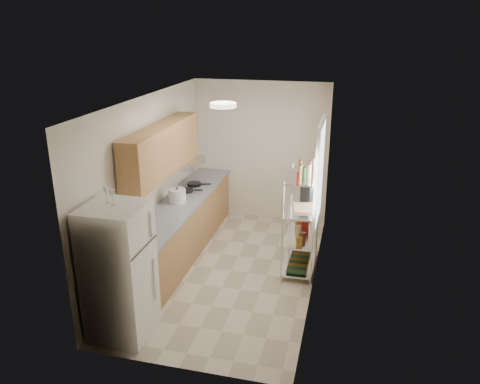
# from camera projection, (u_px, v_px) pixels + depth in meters

# --- Properties ---
(room) EXTENTS (2.52, 4.42, 2.62)m
(room) POSITION_uv_depth(u_px,v_px,m) (230.00, 190.00, 6.68)
(room) COLOR beige
(room) RESTS_ON ground
(counter_run) EXTENTS (0.63, 3.51, 0.90)m
(counter_run) POSITION_uv_depth(u_px,v_px,m) (183.00, 226.00, 7.58)
(counter_run) COLOR #9F7244
(counter_run) RESTS_ON ground
(upper_cabinets) EXTENTS (0.33, 2.20, 0.72)m
(upper_cabinets) POSITION_uv_depth(u_px,v_px,m) (162.00, 150.00, 6.84)
(upper_cabinets) COLOR #9F7244
(upper_cabinets) RESTS_ON room
(range_hood) EXTENTS (0.50, 0.60, 0.12)m
(range_hood) POSITION_uv_depth(u_px,v_px,m) (186.00, 162.00, 7.70)
(range_hood) COLOR #B7BABC
(range_hood) RESTS_ON room
(window) EXTENTS (0.06, 1.00, 1.46)m
(window) POSITION_uv_depth(u_px,v_px,m) (319.00, 173.00, 6.64)
(window) COLOR white
(window) RESTS_ON room
(bakers_rack) EXTENTS (0.45, 0.90, 1.73)m
(bakers_rack) POSITION_uv_depth(u_px,v_px,m) (302.00, 202.00, 6.79)
(bakers_rack) COLOR silver
(bakers_rack) RESTS_ON ground
(ceiling_dome) EXTENTS (0.34, 0.34, 0.05)m
(ceiling_dome) POSITION_uv_depth(u_px,v_px,m) (223.00, 105.00, 5.98)
(ceiling_dome) COLOR white
(ceiling_dome) RESTS_ON room
(refrigerator) EXTENTS (0.68, 0.68, 1.66)m
(refrigerator) POSITION_uv_depth(u_px,v_px,m) (119.00, 272.00, 5.44)
(refrigerator) COLOR white
(refrigerator) RESTS_ON ground
(wine_glass_a) EXTENTS (0.07, 0.07, 0.18)m
(wine_glass_a) POSITION_uv_depth(u_px,v_px,m) (112.00, 198.00, 5.14)
(wine_glass_a) COLOR silver
(wine_glass_a) RESTS_ON refrigerator
(wine_glass_b) EXTENTS (0.07, 0.07, 0.20)m
(wine_glass_b) POSITION_uv_depth(u_px,v_px,m) (107.00, 195.00, 5.20)
(wine_glass_b) COLOR silver
(wine_glass_b) RESTS_ON refrigerator
(rice_cooker) EXTENTS (0.27, 0.27, 0.22)m
(rice_cooker) POSITION_uv_depth(u_px,v_px,m) (177.00, 196.00, 7.31)
(rice_cooker) COLOR silver
(rice_cooker) RESTS_ON counter_run
(frying_pan_large) EXTENTS (0.29, 0.29, 0.04)m
(frying_pan_large) POSITION_uv_depth(u_px,v_px,m) (187.00, 190.00, 7.81)
(frying_pan_large) COLOR black
(frying_pan_large) RESTS_ON counter_run
(frying_pan_small) EXTENTS (0.30, 0.30, 0.05)m
(frying_pan_small) POSITION_uv_depth(u_px,v_px,m) (194.00, 184.00, 8.10)
(frying_pan_small) COLOR black
(frying_pan_small) RESTS_ON counter_run
(cutting_board) EXTENTS (0.37, 0.44, 0.03)m
(cutting_board) POSITION_uv_depth(u_px,v_px,m) (304.00, 208.00, 6.80)
(cutting_board) COLOR tan
(cutting_board) RESTS_ON bakers_rack
(espresso_machine) EXTENTS (0.20, 0.26, 0.27)m
(espresso_machine) POSITION_uv_depth(u_px,v_px,m) (307.00, 192.00, 7.08)
(espresso_machine) COLOR black
(espresso_machine) RESTS_ON bakers_rack
(storage_bag) EXTENTS (0.15, 0.18, 0.17)m
(storage_bag) POSITION_uv_depth(u_px,v_px,m) (304.00, 225.00, 7.15)
(storage_bag) COLOR #A71914
(storage_bag) RESTS_ON bakers_rack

